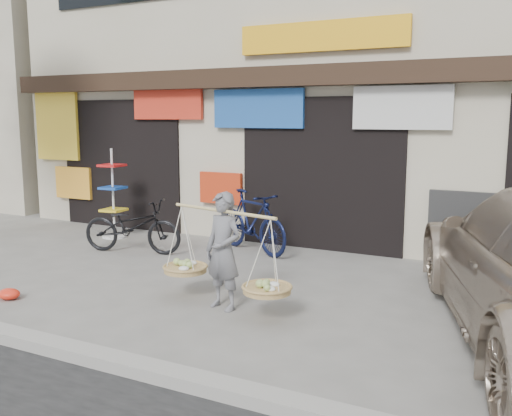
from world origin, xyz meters
The scene contains 8 objects.
ground centered at (0.00, 0.00, 0.00)m, with size 70.00×70.00×0.00m, color slate.
kerb centered at (0.00, -2.00, 0.06)m, with size 70.00×0.25×0.12m, color gray.
shophouse_block centered at (0.00, 6.42, 3.45)m, with size 14.00×6.32×7.00m.
street_vendor centered at (0.09, -0.06, 0.66)m, with size 1.91×0.87×1.46m.
bike_0 centered at (-2.81, 1.75, 0.47)m, with size 0.63×1.80×0.94m, color black.
bike_1 centered at (-0.98, 2.75, 0.55)m, with size 0.51×1.82×1.09m, color black.
display_rack centered at (-3.96, 2.60, 0.70)m, with size 0.48×0.48×1.75m.
red_bag centered at (-2.59, -1.03, 0.07)m, with size 0.31×0.25×0.14m, color red.
Camera 1 is at (3.55, -5.94, 2.37)m, focal length 40.00 mm.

